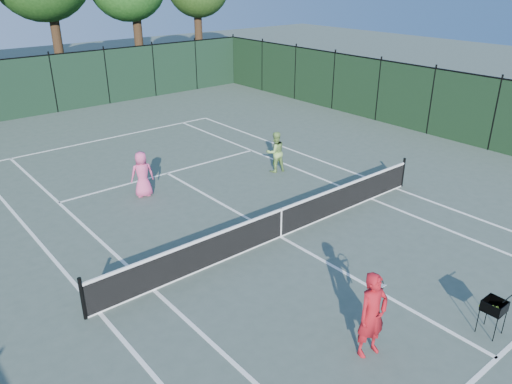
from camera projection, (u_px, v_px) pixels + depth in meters
ground at (281, 237)px, 14.38m from camera, size 90.00×90.00×0.00m
sideline_doubles_left at (99, 313)px, 11.19m from camera, size 0.10×23.77×0.01m
sideline_doubles_right at (396, 188)px, 17.58m from camera, size 0.10×23.77×0.01m
sideline_singles_left at (154, 290)px, 11.99m from camera, size 0.10×23.77×0.01m
sideline_singles_right at (371, 199)px, 16.78m from camera, size 0.10×23.77×0.01m
baseline_far at (106, 139)px, 22.75m from camera, size 10.97×0.10×0.01m
service_line_near at (497, 358)px, 9.88m from camera, size 8.23×0.10×0.01m
service_line_far at (167, 173)px, 18.89m from camera, size 8.23×0.10×0.01m
center_service_line at (281, 237)px, 14.38m from camera, size 0.10×12.80×0.01m
tennis_net at (281, 222)px, 14.19m from camera, size 11.69×0.09×1.06m
fence_far at (53, 84)px, 26.45m from camera, size 24.00×0.05×3.00m
fence_right at (495, 116)px, 20.76m from camera, size 0.05×36.00×3.00m
coach at (372, 315)px, 9.67m from camera, size 1.02×0.59×1.83m
player_pink at (142, 174)px, 16.70m from camera, size 0.87×0.68×1.58m
player_green at (275, 152)px, 18.77m from camera, size 0.87×0.75×1.56m
ball_hopper at (494, 306)px, 10.30m from camera, size 0.44×0.44×0.81m
loose_ball_midcourt at (370, 325)px, 10.75m from camera, size 0.07×0.07×0.07m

